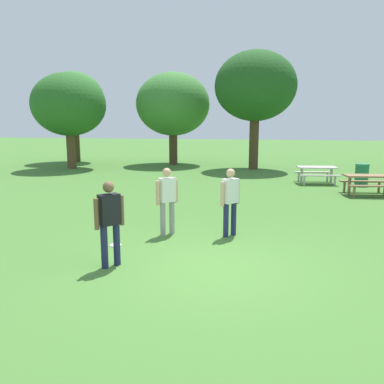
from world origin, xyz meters
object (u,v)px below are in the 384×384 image
at_px(person_bystander, 167,197).
at_px(tree_tall_left, 74,98).
at_px(picnic_table_near, 368,180).
at_px(trash_can_further_along, 362,175).
at_px(frisbee, 116,245).
at_px(tree_slender_mid, 255,87).
at_px(person_catcher, 110,218).
at_px(tree_broad_center, 69,105).
at_px(tree_far_right, 173,104).
at_px(picnic_table_far, 317,171).
at_px(person_thrower, 230,198).

height_order(person_bystander, tree_tall_left, tree_tall_left).
height_order(picnic_table_near, trash_can_further_along, trash_can_further_along).
relative_size(person_bystander, trash_can_further_along, 1.71).
xyz_separation_m(frisbee, tree_slender_mid, (2.15, 15.56, 4.78)).
height_order(person_catcher, tree_tall_left, tree_tall_left).
xyz_separation_m(tree_tall_left, tree_broad_center, (1.74, -3.77, -0.65)).
relative_size(person_catcher, frisbee, 6.37).
bearing_deg(trash_can_further_along, tree_broad_center, 168.12).
bearing_deg(frisbee, tree_far_right, 100.63).
height_order(frisbee, trash_can_further_along, trash_can_further_along).
bearing_deg(picnic_table_far, trash_can_further_along, -5.68).
bearing_deg(person_bystander, tree_broad_center, 127.38).
distance_m(person_thrower, person_bystander, 1.52).
distance_m(person_thrower, frisbee, 2.88).
relative_size(person_catcher, person_bystander, 1.00).
distance_m(person_bystander, tree_tall_left, 20.03).
bearing_deg(picnic_table_near, person_bystander, -131.76).
bearing_deg(tree_slender_mid, person_catcher, -95.90).
bearing_deg(tree_broad_center, frisbee, -57.57).
relative_size(person_bystander, picnic_table_far, 0.86).
distance_m(person_thrower, picnic_table_far, 9.57).
relative_size(person_thrower, picnic_table_near, 0.88).
relative_size(tree_broad_center, tree_far_right, 0.94).
xyz_separation_m(picnic_table_near, tree_far_right, (-10.11, 9.40, 3.35)).
height_order(person_thrower, picnic_table_near, person_thrower).
bearing_deg(person_catcher, tree_far_right, 101.23).
bearing_deg(frisbee, person_thrower, 28.65).
bearing_deg(tree_slender_mid, tree_far_right, 162.77).
xyz_separation_m(picnic_table_near, picnic_table_far, (-1.60, 2.61, 0.00)).
distance_m(person_bystander, frisbee, 1.70).
relative_size(trash_can_further_along, tree_broad_center, 0.17).
bearing_deg(person_thrower, picnic_table_far, 72.50).
bearing_deg(tree_tall_left, person_thrower, -51.48).
relative_size(picnic_table_far, tree_broad_center, 0.34).
xyz_separation_m(tree_tall_left, tree_slender_mid, (12.51, -1.77, 0.38)).
xyz_separation_m(person_bystander, frisbee, (-0.89, -1.12, -0.93)).
bearing_deg(person_bystander, trash_can_further_along, 55.53).
bearing_deg(person_thrower, picnic_table_near, 55.48).
xyz_separation_m(trash_can_further_along, tree_tall_left, (-17.51, 7.08, 3.93)).
distance_m(trash_can_further_along, tree_broad_center, 16.45).
xyz_separation_m(frisbee, tree_far_right, (-3.23, 17.23, 3.90)).
distance_m(frisbee, tree_far_right, 17.96).
height_order(person_thrower, picnic_table_far, person_thrower).
xyz_separation_m(person_bystander, picnic_table_near, (5.99, 6.71, -0.38)).
bearing_deg(person_catcher, tree_tall_left, 120.21).
bearing_deg(person_catcher, frisbee, 109.61).
bearing_deg(person_catcher, person_thrower, 51.67).
height_order(person_bystander, tree_far_right, tree_far_right).
bearing_deg(person_catcher, person_bystander, 78.56).
relative_size(person_thrower, trash_can_further_along, 1.71).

